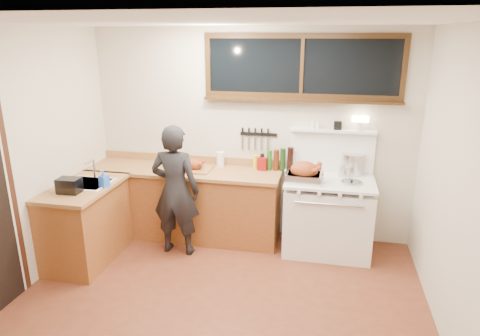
% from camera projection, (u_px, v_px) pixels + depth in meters
% --- Properties ---
extents(ground_plane, '(4.00, 3.50, 0.02)m').
position_uv_depth(ground_plane, '(217.00, 309.00, 4.10)').
color(ground_plane, '#5A2817').
extents(room_shell, '(4.10, 3.60, 2.65)m').
position_uv_depth(room_shell, '(214.00, 141.00, 3.60)').
color(room_shell, beige).
rests_on(room_shell, ground).
extents(counter_back, '(2.44, 0.64, 1.00)m').
position_uv_depth(counter_back, '(185.00, 202.00, 5.47)').
color(counter_back, brown).
rests_on(counter_back, ground).
extents(counter_left, '(0.64, 1.09, 0.90)m').
position_uv_depth(counter_left, '(86.00, 223.00, 4.87)').
color(counter_left, brown).
rests_on(counter_left, ground).
extents(sink_unit, '(0.50, 0.45, 0.37)m').
position_uv_depth(sink_unit, '(88.00, 188.00, 4.82)').
color(sink_unit, white).
rests_on(sink_unit, counter_left).
extents(vintage_stove, '(1.02, 0.74, 1.60)m').
position_uv_depth(vintage_stove, '(328.00, 214.00, 5.08)').
color(vintage_stove, white).
rests_on(vintage_stove, ground).
extents(back_window, '(2.32, 0.13, 0.77)m').
position_uv_depth(back_window, '(302.00, 74.00, 4.96)').
color(back_window, black).
rests_on(back_window, room_shell).
extents(knife_strip, '(0.46, 0.03, 0.28)m').
position_uv_depth(knife_strip, '(257.00, 135.00, 5.30)').
color(knife_strip, black).
rests_on(knife_strip, room_shell).
extents(man, '(0.57, 0.38, 1.56)m').
position_uv_depth(man, '(175.00, 191.00, 4.94)').
color(man, black).
rests_on(man, ground).
extents(soap_bottle, '(0.11, 0.11, 0.19)m').
position_uv_depth(soap_bottle, '(104.00, 179.00, 4.67)').
color(soap_bottle, blue).
rests_on(soap_bottle, counter_left).
extents(toaster, '(0.24, 0.17, 0.16)m').
position_uv_depth(toaster, '(69.00, 186.00, 4.51)').
color(toaster, black).
rests_on(toaster, counter_left).
extents(cutting_board, '(0.45, 0.34, 0.15)m').
position_uv_depth(cutting_board, '(194.00, 166.00, 5.27)').
color(cutting_board, '#9A6D3D').
rests_on(cutting_board, counter_back).
extents(roast_turkey, '(0.44, 0.31, 0.24)m').
position_uv_depth(roast_turkey, '(304.00, 173.00, 4.84)').
color(roast_turkey, silver).
rests_on(roast_turkey, vintage_stove).
extents(stockpot, '(0.35, 0.35, 0.25)m').
position_uv_depth(stockpot, '(353.00, 164.00, 5.11)').
color(stockpot, silver).
rests_on(stockpot, vintage_stove).
extents(saucepan, '(0.20, 0.28, 0.11)m').
position_uv_depth(saucepan, '(344.00, 172.00, 5.05)').
color(saucepan, silver).
rests_on(saucepan, vintage_stove).
extents(pot_lid, '(0.27, 0.27, 0.04)m').
position_uv_depth(pot_lid, '(351.00, 182.00, 4.81)').
color(pot_lid, silver).
rests_on(pot_lid, vintage_stove).
extents(coffee_tin, '(0.12, 0.10, 0.16)m').
position_uv_depth(coffee_tin, '(263.00, 164.00, 5.26)').
color(coffee_tin, maroon).
rests_on(coffee_tin, counter_back).
extents(pitcher, '(0.13, 0.13, 0.19)m').
position_uv_depth(pitcher, '(220.00, 159.00, 5.41)').
color(pitcher, white).
rests_on(pitcher, counter_back).
extents(bottle_cluster, '(0.50, 0.07, 0.30)m').
position_uv_depth(bottle_cluster, '(276.00, 160.00, 5.24)').
color(bottle_cluster, black).
rests_on(bottle_cluster, counter_back).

